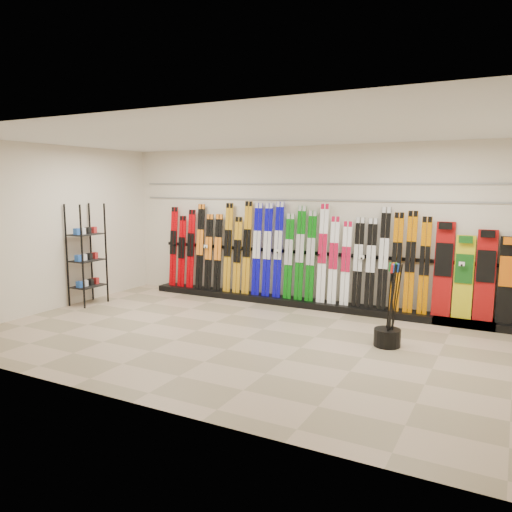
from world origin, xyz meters
The scene contains 12 objects.
floor centered at (0.00, 0.00, 0.00)m, with size 8.00×8.00×0.00m, color gray.
back_wall centered at (0.00, 2.50, 1.50)m, with size 8.00×8.00×0.00m, color beige.
left_wall centered at (-4.00, 0.00, 1.50)m, with size 5.00×5.00×0.00m, color beige.
ceiling centered at (0.00, 0.00, 3.00)m, with size 8.00×8.00×0.00m, color silver.
ski_rack_base centered at (0.22, 2.28, 0.06)m, with size 8.00×0.40×0.12m, color black.
skis centered at (-0.44, 2.31, 0.96)m, with size 5.38×0.19×1.84m.
snowboards centered at (3.07, 2.35, 0.84)m, with size 1.57×0.24×1.56m.
accessory_rack centered at (-3.75, 0.52, 0.96)m, with size 0.40×0.60×1.93m, color black.
pole_bin centered at (1.95, 0.64, 0.12)m, with size 0.38×0.38×0.25m, color black.
ski_poles centered at (2.00, 0.64, 0.61)m, with size 0.23×0.24×1.18m.
slatwall_rail_0 centered at (0.00, 2.48, 2.00)m, with size 7.60×0.02×0.03m, color gray.
slatwall_rail_1 centered at (0.00, 2.48, 2.30)m, with size 7.60×0.02×0.03m, color gray.
Camera 1 is at (3.49, -6.31, 2.29)m, focal length 35.00 mm.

